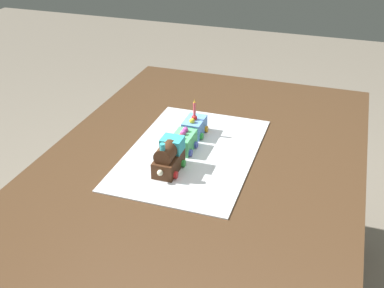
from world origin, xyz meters
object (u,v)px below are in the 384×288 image
(cake_car_flatbed_mint_green, at_px, (183,142))
(cake_locomotive, at_px, (169,157))
(cake_car_tanker_sky_blue, at_px, (194,127))
(dining_table, at_px, (205,182))
(birthday_candle, at_px, (194,108))

(cake_car_flatbed_mint_green, bearing_deg, cake_locomotive, -180.00)
(cake_locomotive, xyz_separation_m, cake_car_tanker_sky_blue, (0.25, 0.00, -0.02))
(dining_table, distance_m, cake_car_flatbed_mint_green, 0.16)
(birthday_candle, bearing_deg, cake_car_flatbed_mint_green, 180.00)
(cake_locomotive, bearing_deg, cake_car_tanker_sky_blue, 0.00)
(birthday_candle, bearing_deg, cake_car_tanker_sky_blue, 180.00)
(dining_table, distance_m, cake_car_tanker_sky_blue, 0.20)
(cake_car_tanker_sky_blue, bearing_deg, birthday_candle, -0.00)
(cake_car_flatbed_mint_green, xyz_separation_m, birthday_candle, (0.12, -0.00, 0.07))
(dining_table, height_order, cake_car_flatbed_mint_green, cake_car_flatbed_mint_green)
(dining_table, relative_size, cake_locomotive, 10.00)
(cake_locomotive, height_order, cake_car_flatbed_mint_green, cake_locomotive)
(cake_car_tanker_sky_blue, distance_m, birthday_candle, 0.07)
(cake_locomotive, distance_m, birthday_candle, 0.25)
(cake_locomotive, relative_size, cake_car_tanker_sky_blue, 1.40)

